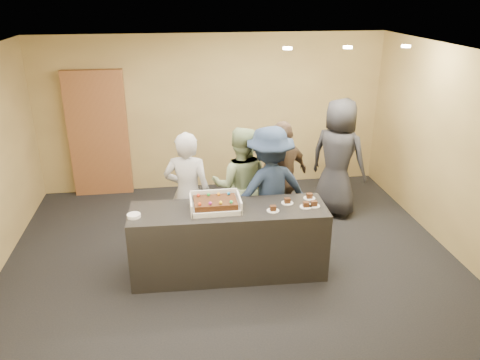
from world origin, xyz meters
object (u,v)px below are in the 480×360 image
Objects in this scene: cake_box at (215,206)px; person_dark_suit at (338,158)px; person_sage_man at (240,185)px; person_navy_man at (269,190)px; person_server_grey at (188,194)px; plate_stack at (134,216)px; person_brown_extra at (283,178)px; serving_counter at (229,241)px; storage_cabinet at (99,134)px; sheet_cake at (215,202)px.

cake_box is 0.32× the size of person_dark_suit.
person_navy_man reaches higher than person_sage_man.
person_sage_man is at bearing -148.93° from person_server_grey.
person_brown_extra is at bearing 27.39° from plate_stack.
cake_box is (-0.16, 0.02, 0.49)m from serving_counter.
person_sage_man is (1.39, 0.93, -0.09)m from plate_stack.
person_dark_suit reaches higher than person_server_grey.
person_server_grey is (1.41, -2.20, -0.23)m from storage_cabinet.
sheet_cake is 0.95m from person_navy_man.
sheet_cake is 2.53m from person_dark_suit.
person_dark_suit is (3.02, 1.54, 0.01)m from plate_stack.
person_brown_extra is (1.06, 0.97, -0.10)m from cake_box.
person_sage_man is (0.74, 0.25, -0.02)m from person_server_grey.
plate_stack is (-1.12, -0.06, 0.47)m from serving_counter.
storage_cabinet reaches higher than person_dark_suit.
person_brown_extra is at bearing -160.20° from person_sage_man.
sheet_cake reaches higher than plate_stack.
person_dark_suit is (2.37, 0.87, 0.08)m from person_server_grey.
sheet_cake is 0.27× the size of person_dark_suit.
cake_box is 0.06m from sheet_cake.
sheet_cake is 0.30× the size of person_server_grey.
person_navy_man is at bearing 19.07° from plate_stack.
person_brown_extra reaches higher than serving_counter.
cake_box is at bearing 89.19° from sheet_cake.
serving_counter is 1.37× the size of person_navy_man.
storage_cabinet is 3.30m from sheet_cake.
storage_cabinet is at bearing -69.55° from person_brown_extra.
storage_cabinet reaches higher than person_brown_extra.
serving_counter is 3.44m from storage_cabinet.
person_sage_man reaches higher than sheet_cake.
person_sage_man is (2.15, -1.95, -0.25)m from storage_cabinet.
person_navy_man is at bearing 34.81° from sheet_cake.
person_dark_suit is (1.28, 0.94, 0.06)m from person_navy_man.
person_navy_man is at bearing 33.70° from cake_box.
person_server_grey reaches higher than sheet_cake.
person_sage_man is at bearing 74.50° from serving_counter.
sheet_cake is 0.98m from person_sage_man.
serving_counter is 1.44× the size of person_sage_man.
serving_counter is at bearing 3.18° from plate_stack.
cake_box is 0.34× the size of person_navy_man.
person_brown_extra reaches higher than cake_box.
cake_box reaches higher than serving_counter.
person_sage_man is 0.48m from person_navy_man.
person_sage_man is (0.27, 0.86, 0.38)m from serving_counter.
storage_cabinet is 4.01m from person_dark_suit.
cake_box is at bearing 5.01° from plate_stack.
cake_box is 0.35× the size of person_server_grey.
person_server_grey reaches higher than person_brown_extra.
person_sage_man is at bearing -42.22° from storage_cabinet.
storage_cabinet is at bearing 24.70° from person_dark_suit.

